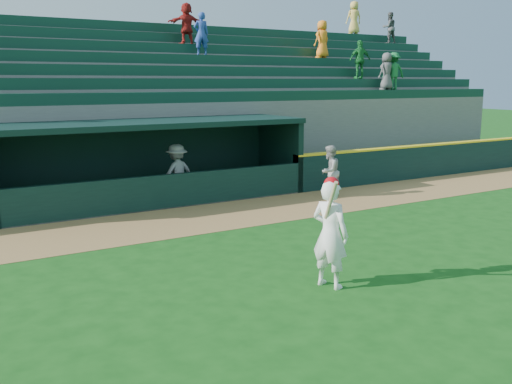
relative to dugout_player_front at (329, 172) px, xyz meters
The scene contains 9 objects.
ground 7.38m from the dugout_player_front, 132.78° to the right, with size 120.00×120.00×0.00m, color #134912.
warning_track 5.07m from the dugout_player_front, behind, with size 40.00×3.00×0.01m, color olive.
field_wall_right 7.37m from the dugout_player_front, ahead, with size 15.50×0.30×1.20m, color black.
wall_stripe_right 7.37m from the dugout_player_front, ahead, with size 15.50×0.32×0.06m, color yellow.
dugout_player_front is the anchor object (origin of this frame).
dugout_player_inside 4.76m from the dugout_player_front, 156.27° to the left, with size 1.14×0.65×1.76m, color #979692.
dugout 5.65m from the dugout_player_front, 152.24° to the left, with size 9.40×2.80×2.46m.
stands 8.87m from the dugout_player_front, 124.67° to the left, with size 34.50×6.31×7.60m.
batter_at_plate 8.07m from the dugout_player_front, 128.19° to the right, with size 0.67×0.88×2.02m.
Camera 1 is at (-6.15, -8.63, 3.63)m, focal length 40.00 mm.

